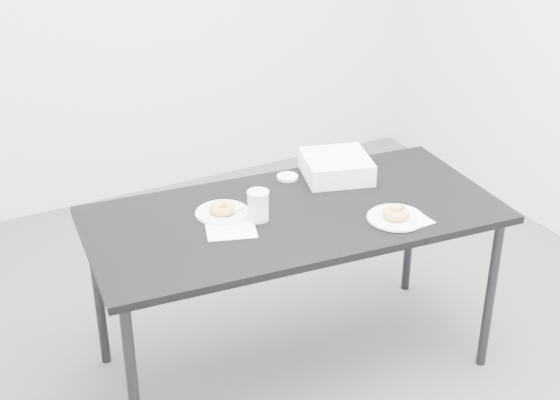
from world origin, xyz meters
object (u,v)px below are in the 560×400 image
plate_near (396,218)px  coffee_cup (258,205)px  scorecard (230,224)px  plate_far (223,213)px  donut_far (222,208)px  bakery_box (336,166)px  donut_near (396,213)px  table (294,224)px  pen (237,212)px

plate_near → coffee_cup: bearing=152.0°
scorecard → plate_far: size_ratio=1.10×
scorecard → donut_far: (0.01, 0.10, 0.02)m
coffee_cup → bakery_box: (0.49, 0.20, -0.02)m
scorecard → bakery_box: (0.61, 0.19, 0.05)m
scorecard → donut_near: 0.67m
table → donut_far: 0.31m
plate_near → donut_near: 0.02m
pen → donut_far: donut_far is taller
plate_near → donut_near: (0.00, 0.00, 0.02)m
donut_far → table: bearing=-25.2°
donut_near → table: bearing=142.7°
pen → plate_near: size_ratio=0.49×
pen → coffee_cup: coffee_cup is taller
table → coffee_cup: bearing=-178.1°
donut_far → bakery_box: bakery_box is taller
plate_near → donut_near: bearing=0.0°
plate_near → coffee_cup: coffee_cup is taller
pen → plate_far: 0.06m
plate_near → plate_far: bearing=147.8°
plate_far → bakery_box: (0.60, 0.09, 0.04)m
table → pen: 0.24m
plate_near → plate_far: size_ratio=1.05×
pen → coffee_cup: 0.12m
coffee_cup → scorecard: bearing=173.4°
donut_near → plate_far: size_ratio=0.49×
bakery_box → plate_near: bearing=-73.7°
plate_near → bakery_box: bearing=89.7°
pen → plate_near: (0.54, -0.35, 0.00)m
plate_near → donut_far: 0.70m
donut_far → coffee_cup: 0.16m
scorecard → table: bearing=13.4°
coffee_cup → pen: bearing=120.9°
plate_far → donut_far: (0.00, 0.00, 0.02)m
pen → plate_far: pen is taller
plate_near → plate_far: 0.70m
plate_near → pen: bearing=147.3°
plate_near → coffee_cup: size_ratio=1.87×
donut_near → donut_far: (-0.59, 0.38, -0.00)m
bakery_box → donut_near: bearing=-73.7°
plate_far → donut_far: 0.02m
table → plate_near: (0.33, -0.25, 0.06)m
donut_far → plate_near: bearing=-32.2°
scorecard → coffee_cup: bearing=11.8°
donut_near → donut_far: donut_near is taller
pen → plate_far: (-0.05, 0.03, -0.00)m
scorecard → coffee_cup: size_ratio=1.96×
donut_far → coffee_cup: size_ratio=0.84×
pen → bakery_box: bearing=-12.8°
coffee_cup → bakery_box: 0.53m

